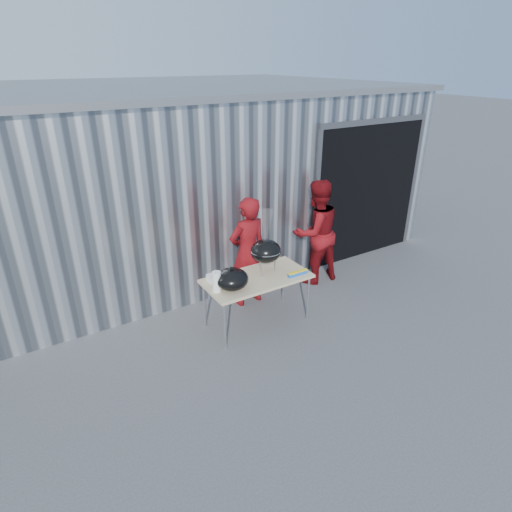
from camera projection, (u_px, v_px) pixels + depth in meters
ground at (269, 354)px, 5.66m from camera, size 80.00×80.00×0.00m
building at (187, 163)px, 8.98m from camera, size 8.20×6.20×3.10m
folding_table at (257, 280)px, 6.03m from camera, size 1.50×0.75×0.75m
kettle_grill at (266, 246)px, 5.98m from camera, size 0.44×0.44×0.94m
grill_lid at (232, 279)px, 5.66m from camera, size 0.44×0.44×0.32m
paper_towels at (217, 282)px, 5.61m from camera, size 0.12×0.12×0.28m
white_tub at (215, 278)px, 5.90m from camera, size 0.20×0.15×0.10m
foil_box at (298, 273)px, 6.06m from camera, size 0.32×0.06×0.06m
person_cook at (248, 252)px, 6.51m from camera, size 0.66×0.45×1.74m
person_bystander at (316, 232)px, 7.17m from camera, size 0.89×0.71×1.79m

